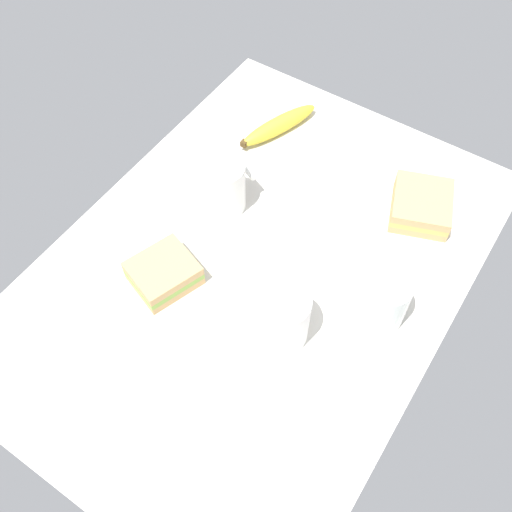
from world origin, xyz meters
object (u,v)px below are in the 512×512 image
Objects in this scene: coffee_mug_black at (223,186)px; sandwich_main at (164,273)px; coffee_mug_milky at (282,317)px; glass_of_milk at (382,302)px; sandwich_side at (421,205)px; banana at (279,125)px.

coffee_mug_black reaches higher than sandwich_main.
coffee_mug_milky is 15.85cm from glass_of_milk.
coffee_mug_black is 0.72× the size of sandwich_side.
sandwich_main is at bearing -67.49° from glass_of_milk.
sandwich_main is (2.36, -21.23, -3.12)cm from coffee_mug_milky.
coffee_mug_milky is 35.18cm from sandwich_side.
banana is (-21.31, -1.83, -3.46)cm from coffee_mug_black.
coffee_mug_milky is at bearing 32.70° from banana.
sandwich_main is 40.22cm from banana.
coffee_mug_milky is 1.06× the size of glass_of_milk.
banana is (-3.61, -32.17, -0.48)cm from sandwich_side.
sandwich_side is at bearing 166.91° from coffee_mug_milky.
coffee_mug_black is 0.56× the size of banana.
sandwich_side is 1.38× the size of glass_of_milk.
sandwich_main is at bearing 4.29° from banana.
banana is at bearing -175.71° from sandwich_main.
coffee_mug_black and glass_of_milk have the same top height.
coffee_mug_milky is (16.44, 22.40, 0.14)cm from coffee_mug_black.
coffee_mug_black is at bearing -59.75° from sandwich_side.
sandwich_side is at bearing 120.25° from coffee_mug_black.
coffee_mug_black is at bearing 4.90° from banana.
banana is (-37.75, -24.23, -3.60)cm from coffee_mug_milky.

